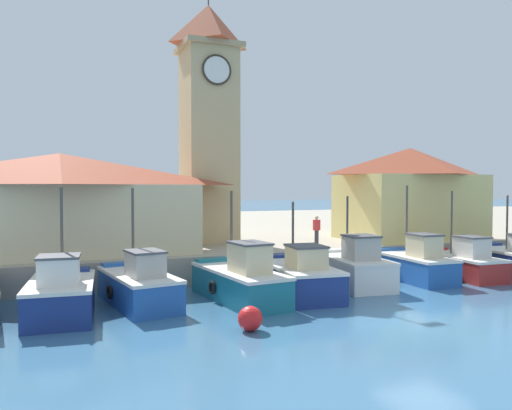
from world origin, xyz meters
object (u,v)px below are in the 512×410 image
Objects in this scene: fishing_boat_mid_right at (353,268)px; mooring_buoy at (250,319)px; fishing_boat_right_inner at (414,264)px; fishing_boat_right_outer at (460,263)px; fishing_boat_mid_left at (240,280)px; fishing_boat_left_inner at (139,285)px; fishing_boat_center at (299,277)px; dock_worker_near_tower at (317,230)px; clock_tower at (209,117)px; fishing_boat_left_outer at (61,294)px; warehouse_left at (60,202)px; warehouse_right at (410,192)px.

fishing_boat_mid_right reaches higher than mooring_buoy.
fishing_boat_right_inner is 2.63m from fishing_boat_right_outer.
fishing_boat_mid_left is 5.81m from fishing_boat_mid_right.
mooring_buoy is (2.59, -4.71, -0.37)m from fishing_boat_left_inner.
fishing_boat_center is 3.26m from fishing_boat_mid_right.
fishing_boat_right_outer is at bearing 19.50° from mooring_buoy.
clock_tower is at bearing 136.53° from dock_worker_near_tower.
fishing_boat_left_outer is 0.88× the size of fishing_boat_left_inner.
fishing_boat_mid_right is 0.38× the size of warehouse_left.
fishing_boat_left_inner is at bearing 179.48° from fishing_boat_right_outer.
fishing_boat_mid_left is at bearing -171.33° from fishing_boat_mid_right.
fishing_boat_mid_right is 10.43m from warehouse_right.
fishing_boat_right_inner is 0.30× the size of clock_tower.
fishing_boat_right_outer is 0.32× the size of clock_tower.
fishing_boat_right_outer reaches higher than fishing_boat_mid_right.
fishing_boat_left_outer is 15.62m from fishing_boat_right_inner.
clock_tower is at bearing 137.78° from fishing_boat_right_outer.
fishing_boat_mid_right is 6.04m from fishing_boat_right_outer.
fishing_boat_right_outer is 15.56m from clock_tower.
fishing_boat_left_outer is at bearing -161.82° from warehouse_right.
fishing_boat_left_outer reaches higher than fishing_boat_right_outer.
warehouse_left is 13.01m from dock_worker_near_tower.
fishing_boat_right_inner is at bearing 0.35° from fishing_boat_left_inner.
warehouse_left is at bearing 113.93° from mooring_buoy.
fishing_boat_mid_right is (5.75, 0.88, 0.01)m from fishing_boat_mid_left.
fishing_boat_center is at bearing -85.26° from clock_tower.
warehouse_left reaches higher than fishing_boat_left_inner.
mooring_buoy is 0.47× the size of dock_worker_near_tower.
fishing_boat_left_outer is at bearing -176.38° from fishing_boat_mid_right.
fishing_boat_right_outer is at bearing 3.77° from fishing_boat_center.
fishing_boat_mid_left is 1.04× the size of fishing_boat_center.
clock_tower is at bearing 58.35° from fishing_boat_left_inner.
fishing_boat_left_outer is 12.20m from fishing_boat_mid_right.
fishing_boat_center is 0.34× the size of clock_tower.
fishing_boat_mid_right is at bearing 3.62° from fishing_boat_left_outer.
fishing_boat_center is at bearing -6.75° from fishing_boat_left_inner.
mooring_buoy is at bearing -102.05° from clock_tower.
fishing_boat_mid_left is at bearing -176.75° from fishing_boat_right_outer.
fishing_boat_mid_right is at bearing 8.67° from fishing_boat_mid_left.
warehouse_left is 13.13m from mooring_buoy.
warehouse_right is at bearing 35.58° from mooring_buoy.
fishing_boat_right_inner is 0.36× the size of warehouse_left.
dock_worker_near_tower reaches higher than mooring_buoy.
fishing_boat_right_inner is at bearing 5.53° from fishing_boat_mid_left.
fishing_boat_right_outer is 2.96× the size of dock_worker_near_tower.
clock_tower reaches higher than warehouse_right.
fishing_boat_right_inner reaches higher than fishing_boat_mid_left.
fishing_boat_center is at bearing -149.12° from warehouse_right.
fishing_boat_left_outer is 9.02m from fishing_boat_center.
warehouse_right reaches higher than fishing_boat_center.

